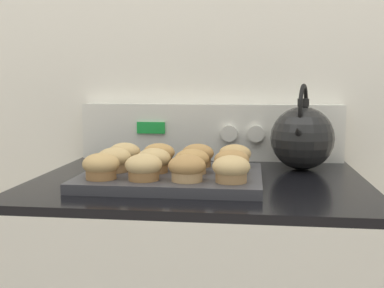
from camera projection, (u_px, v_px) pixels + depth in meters
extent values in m
cube|color=silver|center=(212.00, 50.00, 1.42)|extent=(8.00, 0.05, 2.40)
cube|color=black|center=(200.00, 181.00, 1.14)|extent=(0.77, 0.62, 0.02)
cube|color=silver|center=(210.00, 132.00, 1.40)|extent=(0.75, 0.05, 0.16)
cube|color=green|center=(151.00, 128.00, 1.39)|extent=(0.08, 0.01, 0.03)
cylinder|color=silver|center=(229.00, 133.00, 1.36)|extent=(0.05, 0.02, 0.05)
cylinder|color=silver|center=(256.00, 134.00, 1.35)|extent=(0.05, 0.02, 0.05)
cylinder|color=silver|center=(283.00, 134.00, 1.34)|extent=(0.05, 0.02, 0.05)
cylinder|color=silver|center=(311.00, 134.00, 1.33)|extent=(0.05, 0.02, 0.05)
cube|color=#38383D|center=(172.00, 177.00, 1.08)|extent=(0.40, 0.31, 0.02)
cylinder|color=olive|center=(101.00, 173.00, 1.01)|extent=(0.06, 0.06, 0.02)
ellipsoid|color=tan|center=(101.00, 164.00, 1.01)|extent=(0.08, 0.08, 0.05)
cylinder|color=olive|center=(144.00, 174.00, 1.00)|extent=(0.06, 0.06, 0.02)
ellipsoid|color=tan|center=(144.00, 165.00, 0.99)|extent=(0.08, 0.08, 0.05)
cylinder|color=tan|center=(187.00, 175.00, 0.99)|extent=(0.06, 0.06, 0.02)
ellipsoid|color=#B2844C|center=(187.00, 166.00, 0.98)|extent=(0.08, 0.08, 0.05)
cylinder|color=#A37A4C|center=(231.00, 176.00, 0.97)|extent=(0.06, 0.06, 0.02)
ellipsoid|color=tan|center=(231.00, 167.00, 0.97)|extent=(0.08, 0.08, 0.05)
cylinder|color=#A37A4C|center=(114.00, 166.00, 1.09)|extent=(0.06, 0.06, 0.02)
ellipsoid|color=tan|center=(114.00, 158.00, 1.09)|extent=(0.08, 0.08, 0.05)
cylinder|color=olive|center=(154.00, 167.00, 1.08)|extent=(0.06, 0.06, 0.02)
ellipsoid|color=tan|center=(154.00, 158.00, 1.08)|extent=(0.08, 0.08, 0.05)
cylinder|color=tan|center=(192.00, 168.00, 1.07)|extent=(0.06, 0.06, 0.02)
ellipsoid|color=tan|center=(192.00, 159.00, 1.07)|extent=(0.08, 0.08, 0.05)
cylinder|color=tan|center=(232.00, 169.00, 1.06)|extent=(0.06, 0.06, 0.02)
ellipsoid|color=#B2844C|center=(232.00, 160.00, 1.06)|extent=(0.08, 0.08, 0.05)
cylinder|color=tan|center=(125.00, 160.00, 1.18)|extent=(0.06, 0.06, 0.02)
ellipsoid|color=tan|center=(125.00, 152.00, 1.18)|extent=(0.08, 0.08, 0.05)
cylinder|color=tan|center=(159.00, 161.00, 1.17)|extent=(0.06, 0.06, 0.02)
ellipsoid|color=tan|center=(159.00, 153.00, 1.17)|extent=(0.08, 0.08, 0.05)
cylinder|color=olive|center=(198.00, 161.00, 1.16)|extent=(0.06, 0.06, 0.02)
ellipsoid|color=#B2844C|center=(198.00, 153.00, 1.16)|extent=(0.08, 0.08, 0.05)
cylinder|color=#A37A4C|center=(235.00, 162.00, 1.15)|extent=(0.06, 0.06, 0.02)
ellipsoid|color=tan|center=(235.00, 154.00, 1.15)|extent=(0.08, 0.08, 0.05)
sphere|color=black|center=(302.00, 138.00, 1.23)|extent=(0.16, 0.16, 0.16)
cylinder|color=black|center=(303.00, 103.00, 1.22)|extent=(0.03, 0.03, 0.02)
cone|color=black|center=(298.00, 133.00, 1.16)|extent=(0.05, 0.08, 0.06)
torus|color=black|center=(303.00, 108.00, 1.23)|extent=(0.04, 0.12, 0.12)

